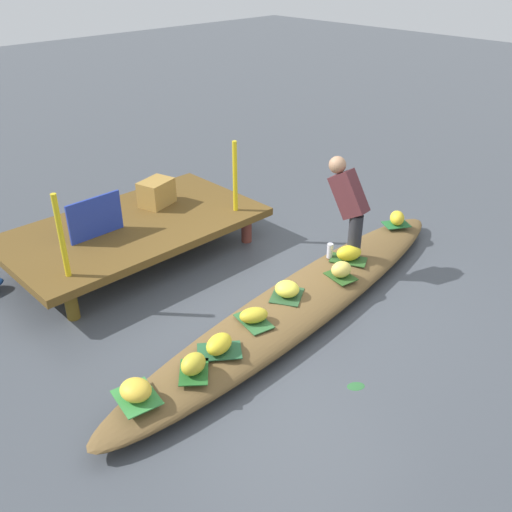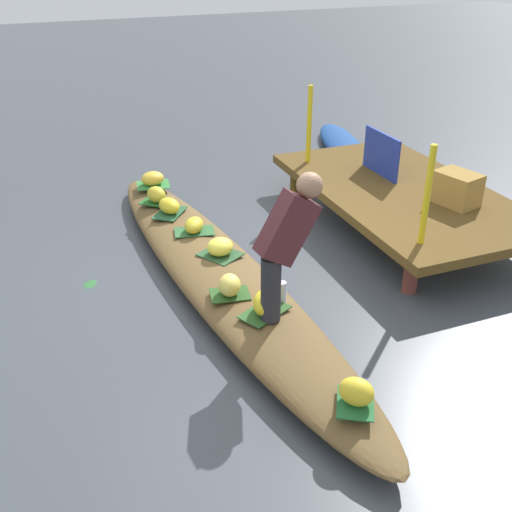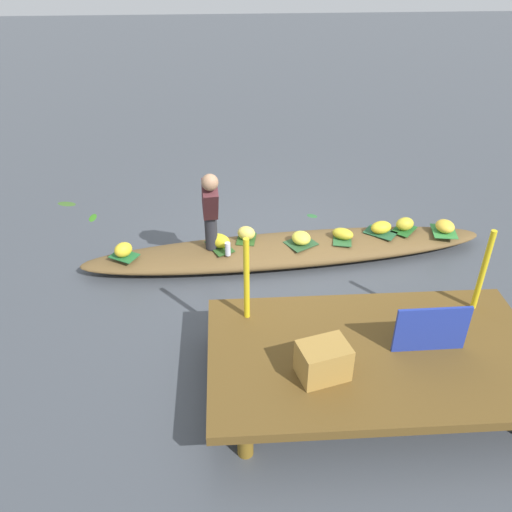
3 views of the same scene
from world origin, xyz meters
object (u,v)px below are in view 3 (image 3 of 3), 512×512
Objects in this scene: banana_bunch_5 at (381,227)px; banana_bunch_6 at (301,238)px; vendor_boat at (287,250)px; produce_crate at (323,361)px; banana_bunch_7 at (123,250)px; banana_bunch_3 at (219,241)px; vendor_person at (210,206)px; banana_bunch_4 at (246,233)px; banana_bunch_1 at (343,234)px; market_banner at (431,329)px; banana_bunch_0 at (405,224)px; banana_bunch_2 at (445,226)px; water_bottle at (228,249)px.

banana_bunch_6 is (1.13, 0.21, -0.00)m from banana_bunch_5.
produce_crate is at bearing 85.18° from vendor_boat.
banana_bunch_6 is 1.10× the size of banana_bunch_7.
banana_bunch_7 is (2.30, 0.17, 0.01)m from banana_bunch_6.
vendor_person is (0.09, 0.13, 0.58)m from banana_bunch_3.
banana_bunch_4 is at bearing -145.88° from vendor_person.
vendor_boat is 4.61× the size of vendor_person.
banana_bunch_6 is at bearing 8.86° from banana_bunch_1.
market_banner is at bearing 111.55° from banana_bunch_6.
banana_bunch_4 reaches higher than banana_bunch_5.
banana_bunch_6 is 0.37× the size of market_banner.
produce_crate reaches higher than banana_bunch_1.
banana_bunch_5 is at bearing 9.99° from banana_bunch_0.
market_banner is (0.57, 2.56, 0.34)m from banana_bunch_0.
banana_bunch_0 is 3.27m from produce_crate.
banana_bunch_0 reaches higher than banana_bunch_6.
banana_bunch_6 is 2.31m from banana_bunch_7.
produce_crate reaches higher than banana_bunch_5.
banana_bunch_1 is 1.21× the size of banana_bunch_4.
produce_crate is at bearing 51.73° from banana_bunch_2.
vendor_boat is 18.81× the size of banana_bunch_5.
water_bottle is 0.41× the size of produce_crate.
produce_crate reaches higher than banana_bunch_0.
banana_bunch_2 is (-0.54, 0.08, -0.01)m from banana_bunch_0.
vendor_boat is at bearing 2.09° from banana_bunch_1.
produce_crate is at bearing 74.56° from banana_bunch_1.
water_bottle is (0.97, 0.22, 0.00)m from banana_bunch_6.
market_banner is (-1.62, 2.44, 0.34)m from banana_bunch_4.
produce_crate reaches higher than banana_bunch_7.
banana_bunch_2 is 0.92× the size of banana_bunch_3.
banana_bunch_0 reaches higher than banana_bunch_5.
banana_bunch_7 is (3.77, 0.43, 0.00)m from banana_bunch_0.
vendor_person is at bearing 6.07° from banana_bunch_2.
banana_bunch_6 is 2.49m from market_banner.
banana_bunch_7 is at bearing 11.46° from banana_bunch_4.
banana_bunch_0 is 0.96× the size of banana_bunch_6.
banana_bunch_0 is at bearing -119.96° from produce_crate.
vendor_boat is at bearing -160.78° from water_bottle.
produce_crate is (0.73, 2.65, 0.29)m from banana_bunch_1.
vendor_boat is 2.19m from banana_bunch_2.
vendor_person reaches higher than banana_bunch_3.
banana_bunch_5 is 0.66× the size of produce_crate.
banana_bunch_3 is 0.43× the size of market_banner.
produce_crate is at bearing 60.04° from banana_bunch_0.
produce_crate is (0.16, 2.56, 0.28)m from banana_bunch_6.
banana_bunch_6 is 2.58m from produce_crate.
water_bottle is at bearing 7.75° from banana_bunch_2.
banana_bunch_5 is (-1.29, -0.14, 0.22)m from vendor_boat.
banana_bunch_1 is 1.21× the size of banana_bunch_7.
banana_bunch_0 is 1.06× the size of banana_bunch_4.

